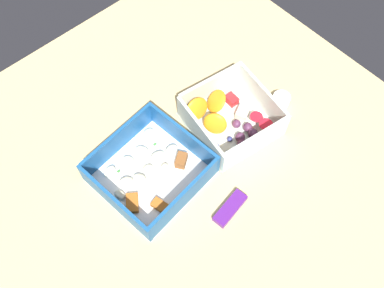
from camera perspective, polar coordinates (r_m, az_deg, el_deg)
table_surface at (r=79.57cm, az=-0.30°, el=-1.36°), size 80.00×80.00×2.00cm
pasta_container at (r=75.27cm, az=-5.63°, el=-3.64°), size 19.05×18.51×5.87cm
fruit_bowl at (r=80.09cm, az=5.07°, el=3.49°), size 17.01×17.12×6.20cm
candy_bar at (r=73.83cm, az=5.14°, el=-8.59°), size 7.27×3.39×1.20cm
paper_cup_liner at (r=85.30cm, az=11.86°, el=5.82°), size 3.42×3.42×2.01cm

